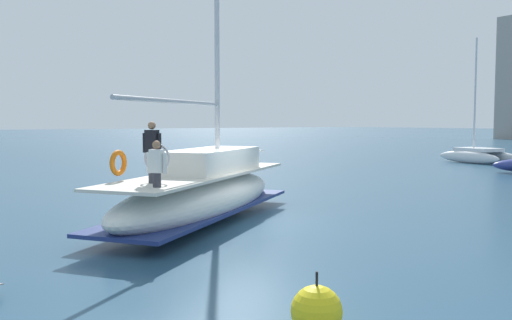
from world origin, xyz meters
name	(u,v)px	position (x,y,z in m)	size (l,w,h in m)	color
ground_plane	(248,222)	(0.00, 0.00, 0.00)	(400.00, 400.00, 0.00)	#284C66
main_sailboat	(203,191)	(-0.93, -1.05, 0.91)	(7.61, 9.16, 13.12)	white
moored_cutter_left	(478,154)	(-10.37, 27.00, 0.65)	(5.68, 3.24, 9.18)	silver
mooring_buoy	(317,311)	(7.68, -3.76, 0.23)	(0.78, 0.78, 0.99)	yellow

